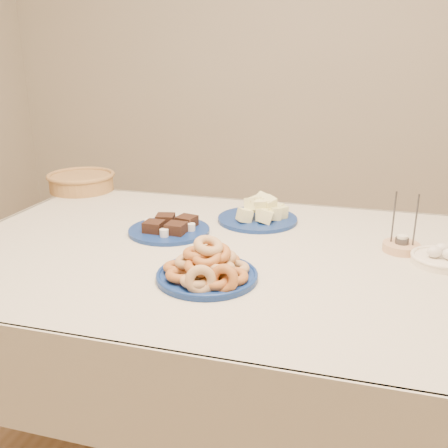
# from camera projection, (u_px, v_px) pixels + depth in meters

# --- Properties ---
(dining_table) EXTENTS (1.71, 1.11, 0.75)m
(dining_table) POSITION_uv_depth(u_px,v_px,m) (228.00, 282.00, 1.53)
(dining_table) COLOR brown
(dining_table) RESTS_ON ground
(donut_platter) EXTENTS (0.33, 0.33, 0.12)m
(donut_platter) POSITION_uv_depth(u_px,v_px,m) (207.00, 268.00, 1.29)
(donut_platter) COLOR navy
(donut_platter) RESTS_ON dining_table
(melon_plate) EXTENTS (0.36, 0.36, 0.10)m
(melon_plate) POSITION_uv_depth(u_px,v_px,m) (260.00, 213.00, 1.75)
(melon_plate) COLOR navy
(melon_plate) RESTS_ON dining_table
(brownie_plate) EXTENTS (0.31, 0.31, 0.05)m
(brownie_plate) POSITION_uv_depth(u_px,v_px,m) (170.00, 228.00, 1.64)
(brownie_plate) COLOR navy
(brownie_plate) RESTS_ON dining_table
(wicker_basket) EXTENTS (0.38, 0.38, 0.08)m
(wicker_basket) POSITION_uv_depth(u_px,v_px,m) (81.00, 181.00, 2.15)
(wicker_basket) COLOR olive
(wicker_basket) RESTS_ON dining_table
(candle_holder) EXTENTS (0.13, 0.13, 0.18)m
(candle_holder) POSITION_uv_depth(u_px,v_px,m) (401.00, 246.00, 1.48)
(candle_holder) COLOR tan
(candle_holder) RESTS_ON dining_table
(egg_bowl) EXTENTS (0.18, 0.18, 0.05)m
(egg_bowl) POSITION_uv_depth(u_px,v_px,m) (441.00, 258.00, 1.39)
(egg_bowl) COLOR white
(egg_bowl) RESTS_ON dining_table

